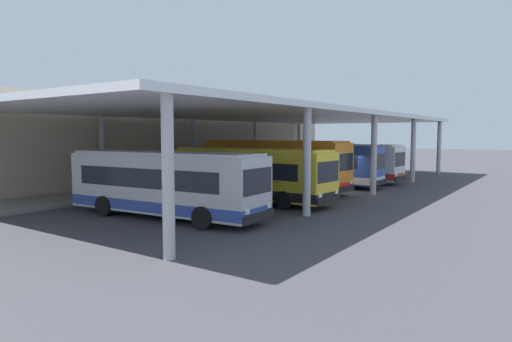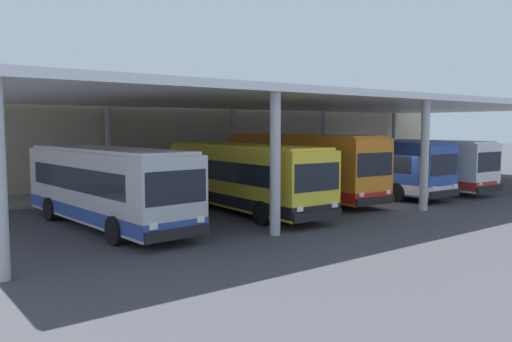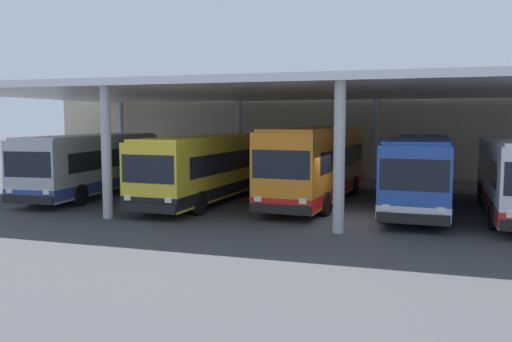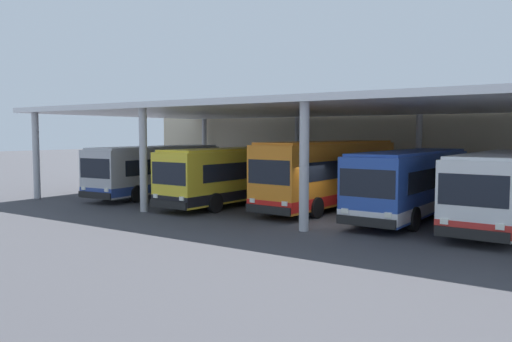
# 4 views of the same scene
# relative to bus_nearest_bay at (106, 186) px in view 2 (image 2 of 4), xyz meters

# --- Properties ---
(ground_plane) EXTENTS (200.00, 200.00, 0.00)m
(ground_plane) POSITION_rel_bus_nearest_bay_xyz_m (13.60, -2.84, -1.66)
(ground_plane) COLOR #3D3D42
(platform_kerb) EXTENTS (42.00, 4.50, 0.18)m
(platform_kerb) POSITION_rel_bus_nearest_bay_xyz_m (13.60, 8.91, -1.57)
(platform_kerb) COLOR gray
(platform_kerb) RESTS_ON ground
(station_building_facade) EXTENTS (48.00, 1.60, 6.78)m
(station_building_facade) POSITION_rel_bus_nearest_bay_xyz_m (13.60, 12.16, 1.74)
(station_building_facade) COLOR #C1B293
(station_building_facade) RESTS_ON ground
(canopy_shelter) EXTENTS (40.00, 17.00, 5.55)m
(canopy_shelter) POSITION_rel_bus_nearest_bay_xyz_m (13.60, 2.66, 3.63)
(canopy_shelter) COLOR silver
(canopy_shelter) RESTS_ON ground
(bus_nearest_bay) EXTENTS (3.22, 10.67, 3.17)m
(bus_nearest_bay) POSITION_rel_bus_nearest_bay_xyz_m (0.00, 0.00, 0.00)
(bus_nearest_bay) COLOR #B7B7BC
(bus_nearest_bay) RESTS_ON ground
(bus_second_bay) EXTENTS (3.03, 10.63, 3.17)m
(bus_second_bay) POSITION_rel_bus_nearest_bay_xyz_m (6.52, -0.37, 0.00)
(bus_second_bay) COLOR yellow
(bus_second_bay) RESTS_ON ground
(bus_middle_bay) EXTENTS (3.24, 11.47, 3.57)m
(bus_middle_bay) POSITION_rel_bus_nearest_bay_xyz_m (11.60, 1.27, 0.19)
(bus_middle_bay) COLOR orange
(bus_middle_bay) RESTS_ON ground
(bus_far_bay) EXTENTS (2.94, 10.60, 3.17)m
(bus_far_bay) POSITION_rel_bus_nearest_bay_xyz_m (16.24, 0.36, 0.00)
(bus_far_bay) COLOR #284CA8
(bus_far_bay) RESTS_ON ground
(bus_departing) EXTENTS (2.98, 10.61, 3.17)m
(bus_departing) POSITION_rel_bus_nearest_bay_xyz_m (20.18, 0.05, 0.00)
(bus_departing) COLOR white
(bus_departing) RESTS_ON ground
(bench_waiting) EXTENTS (1.80, 0.45, 0.92)m
(bench_waiting) POSITION_rel_bus_nearest_bay_xyz_m (9.57, 8.97, -0.99)
(bench_waiting) COLOR brown
(bench_waiting) RESTS_ON platform_kerb
(trash_bin) EXTENTS (0.52, 0.52, 0.98)m
(trash_bin) POSITION_rel_bus_nearest_bay_xyz_m (7.00, 9.15, -0.98)
(trash_bin) COLOR maroon
(trash_bin) RESTS_ON platform_kerb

